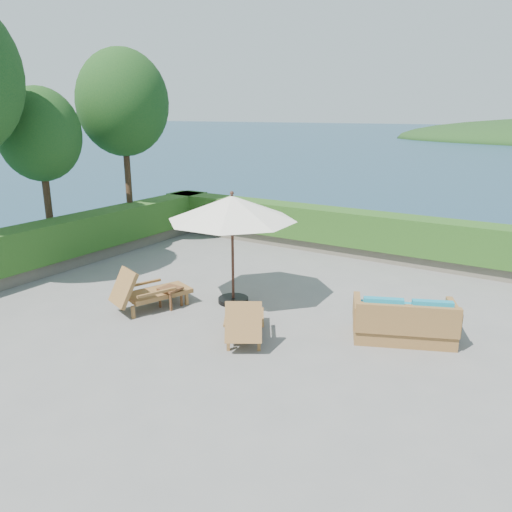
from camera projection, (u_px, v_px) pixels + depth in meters
The scene contains 14 objects.
ground at pixel (225, 311), 10.79m from camera, with size 12.00×12.00×0.00m, color gray.
foundation at pixel (226, 375), 11.22m from camera, with size 12.00×12.00×3.00m, color #5D564A.
ocean at pixel (227, 431), 11.63m from camera, with size 600.00×600.00×0.00m, color #18394C.
planter_wall_far at pixel (330, 246), 15.30m from camera, with size 12.00×0.60×0.36m, color #726C5B.
planter_wall_left at pixel (57, 263), 13.59m from camera, with size 0.60×12.00×0.36m, color #726C5B.
hedge_far at pixel (331, 225), 15.12m from camera, with size 12.40×0.90×1.00m, color #214513.
hedge_left at pixel (54, 240), 13.40m from camera, with size 0.90×12.40×1.00m, color #214513.
tree_mid at pixel (40, 135), 13.46m from camera, with size 2.20×2.20×4.83m.
tree_far at pixel (123, 103), 15.22m from camera, with size 2.80×2.80×6.03m.
patio_umbrella at pixel (232, 209), 10.71m from camera, with size 3.64×3.64×2.54m.
lounge_left at pixel (147, 291), 10.81m from camera, with size 1.26×1.84×0.99m.
lounge_right at pixel (244, 321), 9.35m from camera, with size 1.40×1.70×0.92m.
side_table at pixel (170, 291), 10.94m from camera, with size 0.44×0.44×0.45m.
wicker_loveseat at pixel (404, 322), 9.35m from camera, with size 2.08×1.60×0.92m.
Camera 1 is at (5.88, -8.15, 4.16)m, focal length 35.00 mm.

